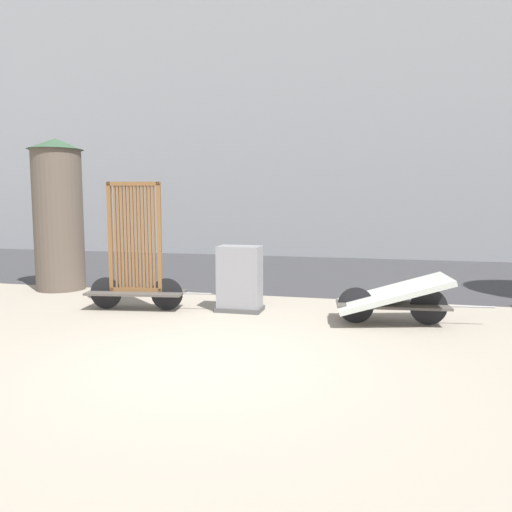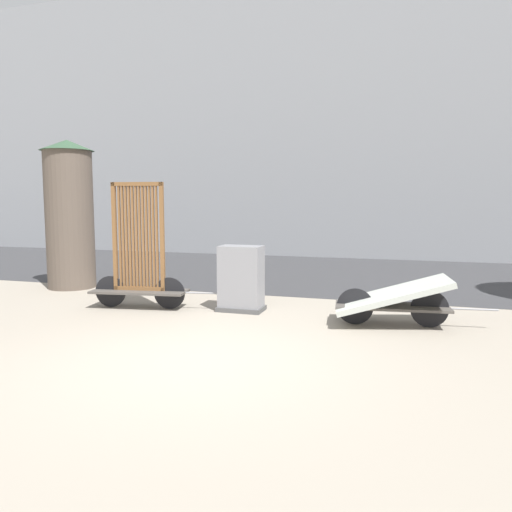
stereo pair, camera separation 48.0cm
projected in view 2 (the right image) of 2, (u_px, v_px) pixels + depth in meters
ground_plane at (196, 360)px, 6.18m from camera, size 60.00×60.00×0.00m
road_strip at (315, 272)px, 13.85m from camera, size 56.00×7.44×0.01m
building_facade at (345, 123)px, 18.74m from camera, size 48.00×4.00×9.80m
bike_cart_with_bedframe at (139, 264)px, 9.14m from camera, size 2.47×0.85×2.31m
bike_cart_with_mattress at (392, 298)px, 7.86m from camera, size 2.49×1.20×0.79m
utility_cabinet at (241, 281)px, 8.93m from camera, size 0.81×0.51×1.17m
advertising_column at (69, 213)px, 11.24m from camera, size 1.18×1.18×3.32m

